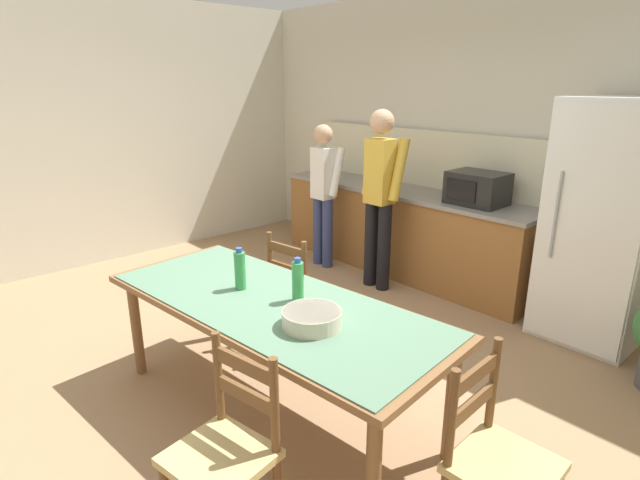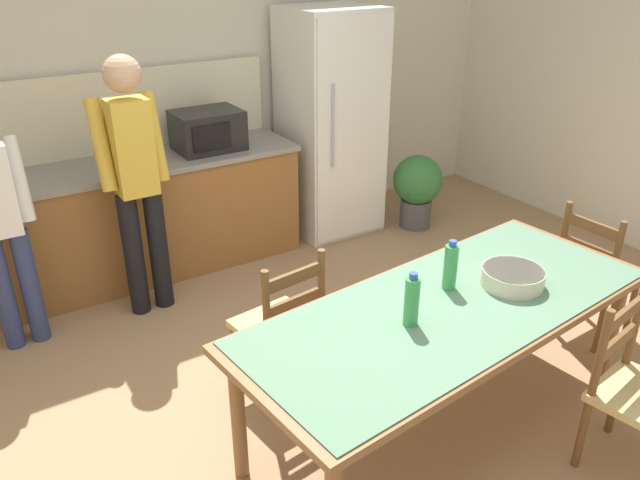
# 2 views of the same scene
# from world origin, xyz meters

# --- Properties ---
(ground_plane) EXTENTS (8.32, 8.32, 0.00)m
(ground_plane) POSITION_xyz_m (0.00, 0.00, 0.00)
(ground_plane) COLOR #9E7A56
(wall_back) EXTENTS (6.52, 0.12, 2.90)m
(wall_back) POSITION_xyz_m (0.00, 2.66, 1.45)
(wall_back) COLOR beige
(wall_back) RESTS_ON ground
(kitchen_counter) EXTENTS (3.05, 0.66, 0.91)m
(kitchen_counter) POSITION_xyz_m (-0.73, 2.23, 0.46)
(kitchen_counter) COLOR brown
(kitchen_counter) RESTS_ON ground
(counter_splashback) EXTENTS (3.01, 0.03, 0.60)m
(counter_splashback) POSITION_xyz_m (-0.73, 2.54, 1.21)
(counter_splashback) COLOR beige
(counter_splashback) RESTS_ON kitchen_counter
(refrigerator) EXTENTS (0.74, 0.73, 1.90)m
(refrigerator) POSITION_xyz_m (1.26, 2.19, 0.95)
(refrigerator) COLOR white
(refrigerator) RESTS_ON ground
(microwave) EXTENTS (0.50, 0.39, 0.30)m
(microwave) POSITION_xyz_m (0.15, 2.21, 1.06)
(microwave) COLOR black
(microwave) RESTS_ON kitchen_counter
(dining_table) EXTENTS (2.33, 1.12, 0.76)m
(dining_table) POSITION_xyz_m (0.33, -0.31, 0.68)
(dining_table) COLOR brown
(dining_table) RESTS_ON ground
(bottle_near_centre) EXTENTS (0.07, 0.07, 0.27)m
(bottle_near_centre) POSITION_xyz_m (0.05, -0.34, 0.88)
(bottle_near_centre) COLOR green
(bottle_near_centre) RESTS_ON dining_table
(bottle_off_centre) EXTENTS (0.07, 0.07, 0.27)m
(bottle_off_centre) POSITION_xyz_m (0.43, -0.18, 0.88)
(bottle_off_centre) COLOR green
(bottle_off_centre) RESTS_ON dining_table
(serving_bowl) EXTENTS (0.32, 0.32, 0.09)m
(serving_bowl) POSITION_xyz_m (0.73, -0.34, 0.81)
(serving_bowl) COLOR beige
(serving_bowl) RESTS_ON dining_table
(chair_head_end) EXTENTS (0.42, 0.44, 0.91)m
(chair_head_end) POSITION_xyz_m (1.74, -0.17, 0.44)
(chair_head_end) COLOR brown
(chair_head_end) RESTS_ON ground
(chair_side_near_right) EXTENTS (0.48, 0.47, 0.91)m
(chair_side_near_right) POSITION_xyz_m (0.91, -1.00, 0.44)
(chair_side_near_right) COLOR brown
(chair_side_near_right) RESTS_ON ground
(chair_side_far_left) EXTENTS (0.47, 0.45, 0.91)m
(chair_side_far_left) POSITION_xyz_m (-0.25, 0.38, 0.44)
(chair_side_far_left) COLOR brown
(chair_side_far_left) RESTS_ON ground
(person_at_counter) EXTENTS (0.44, 0.30, 1.76)m
(person_at_counter) POSITION_xyz_m (-0.58, 1.69, 0.99)
(person_at_counter) COLOR black
(person_at_counter) RESTS_ON ground
(potted_plant) EXTENTS (0.44, 0.44, 0.67)m
(potted_plant) POSITION_xyz_m (1.91, 1.76, 0.39)
(potted_plant) COLOR #4C4C51
(potted_plant) RESTS_ON ground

